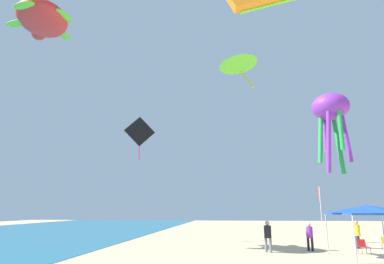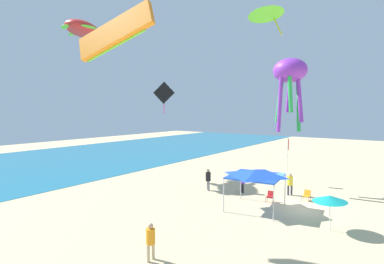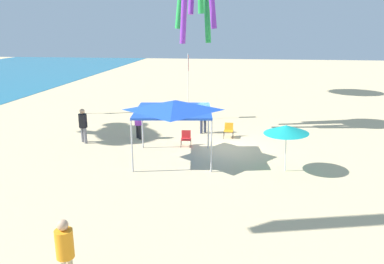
% 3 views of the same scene
% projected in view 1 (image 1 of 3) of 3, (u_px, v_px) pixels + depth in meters
% --- Properties ---
extents(canopy_tent, '(3.98, 3.92, 2.87)m').
position_uv_depth(canopy_tent, '(368.00, 210.00, 18.88)').
color(canopy_tent, '#B7B7BC').
rests_on(canopy_tent, ground).
extents(folding_chair_left_of_tent, '(0.68, 0.60, 0.82)m').
position_uv_depth(folding_chair_left_of_tent, '(363.00, 245.00, 20.47)').
color(folding_chair_left_of_tent, black).
rests_on(folding_chair_left_of_tent, ground).
extents(banner_flag, '(0.36, 0.06, 4.47)m').
position_uv_depth(banner_flag, '(321.00, 209.00, 27.16)').
color(banner_flag, silver).
rests_on(banner_flag, ground).
extents(person_near_umbrella, '(0.42, 0.42, 1.77)m').
position_uv_depth(person_near_umbrella, '(310.00, 234.00, 21.93)').
color(person_near_umbrella, black).
rests_on(person_near_umbrella, ground).
extents(person_kite_handler, '(0.45, 0.45, 1.91)m').
position_uv_depth(person_kite_handler, '(268.00, 234.00, 21.16)').
color(person_kite_handler, slate).
rests_on(person_kite_handler, ground).
extents(person_watching_sky, '(0.44, 0.44, 1.85)m').
position_uv_depth(person_watching_sky, '(357.00, 232.00, 23.18)').
color(person_watching_sky, '#33384C').
rests_on(person_watching_sky, ground).
extents(kite_diamond_black, '(1.20, 2.51, 3.92)m').
position_uv_depth(kite_diamond_black, '(140.00, 133.00, 29.45)').
color(kite_diamond_black, black).
extents(kite_turtle_red, '(5.91, 5.90, 2.12)m').
position_uv_depth(kite_turtle_red, '(42.00, 20.00, 24.63)').
color(kite_turtle_red, red).
extents(kite_octopus_purple, '(2.85, 2.85, 6.33)m').
position_uv_depth(kite_octopus_purple, '(331.00, 111.00, 26.44)').
color(kite_octopus_purple, purple).
extents(kite_delta_lime, '(6.33, 6.35, 3.80)m').
position_uv_depth(kite_delta_lime, '(238.00, 62.00, 40.07)').
color(kite_delta_lime, '#66D82D').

